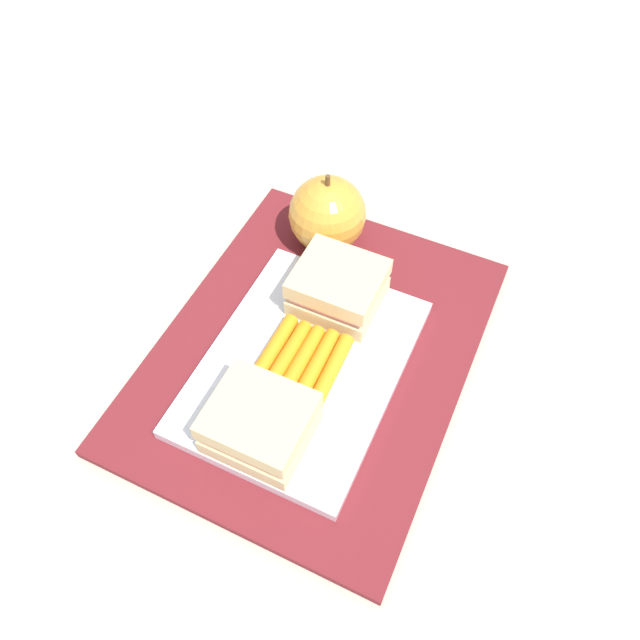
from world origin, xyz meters
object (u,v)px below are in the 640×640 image
object	(u,v)px
sandwich_half_right	(338,287)
carrot_sticks_bundle	(302,360)
apple	(327,214)
food_tray	(303,367)
sandwich_half_left	(260,423)

from	to	relation	value
sandwich_half_right	carrot_sticks_bundle	bearing A→B (deg)	-179.96
apple	carrot_sticks_bundle	bearing A→B (deg)	-163.27
food_tray	sandwich_half_left	world-z (taller)	sandwich_half_left
food_tray	sandwich_half_right	xyz separation A→B (m)	(0.08, 0.00, 0.03)
apple	food_tray	bearing A→B (deg)	-163.14
food_tray	sandwich_half_right	bearing A→B (deg)	0.00
carrot_sticks_bundle	apple	xyz separation A→B (m)	(0.16, 0.05, 0.02)
sandwich_half_left	sandwich_half_right	bearing A→B (deg)	0.00
sandwich_half_right	sandwich_half_left	bearing A→B (deg)	180.00
apple	sandwich_half_right	bearing A→B (deg)	-148.87
food_tray	sandwich_half_right	distance (m)	0.08
food_tray	sandwich_half_left	size ratio (longest dim) A/B	2.88
food_tray	sandwich_half_left	bearing A→B (deg)	180.00
food_tray	apple	distance (m)	0.17
food_tray	carrot_sticks_bundle	world-z (taller)	carrot_sticks_bundle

